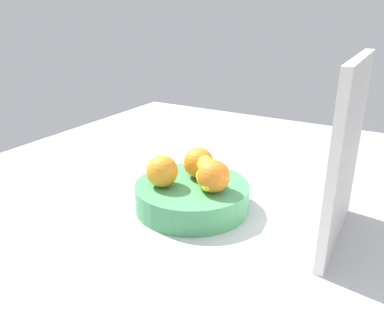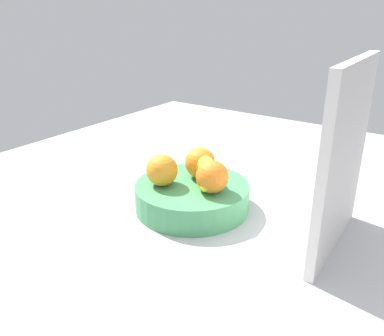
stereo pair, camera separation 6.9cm
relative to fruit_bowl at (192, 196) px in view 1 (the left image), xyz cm
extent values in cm
cube|color=#B1B2B5|center=(3.35, -2.17, -4.55)|extent=(180.00, 140.00, 3.00)
cylinder|color=#45975D|center=(0.00, 0.00, 0.00)|extent=(26.22, 26.22, 6.10)
sphere|color=orange|center=(4.13, -5.36, 6.64)|extent=(7.19, 7.19, 7.19)
sphere|color=orange|center=(0.84, 5.91, 6.64)|extent=(7.19, 7.19, 7.19)
sphere|color=orange|center=(-4.57, -0.89, 6.64)|extent=(7.19, 7.19, 7.19)
ellipsoid|color=yellow|center=(-2.64, 1.69, 5.05)|extent=(16.45, 12.59, 4.00)
ellipsoid|color=yellow|center=(-2.90, 1.77, 7.25)|extent=(13.78, 15.75, 4.00)
cube|color=silver|center=(-3.06, 31.45, 14.95)|extent=(28.04, 2.68, 36.00)
cylinder|color=white|center=(-21.82, -11.42, -2.19)|extent=(7.20, 7.20, 1.72)
camera|label=1|loc=(72.26, 42.24, 41.10)|focal=37.66mm
camera|label=2|loc=(68.52, 48.06, 41.10)|focal=37.66mm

